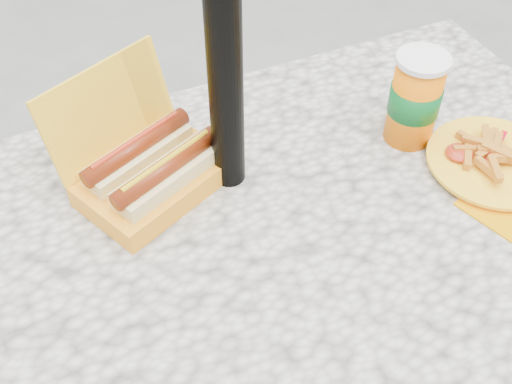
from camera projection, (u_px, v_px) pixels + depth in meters
name	position (u px, v px, depth m)	size (l,w,h in m)	color
picnic_table	(271.00, 292.00, 0.99)	(1.20, 0.80, 0.75)	beige
hotdog_box	(151.00, 168.00, 0.97)	(0.28, 0.26, 0.18)	yellow
fries_plate	(496.00, 164.00, 1.02)	(0.22, 0.31, 0.04)	orange
soda_cup	(415.00, 99.00, 1.02)	(0.08, 0.08, 0.16)	orange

